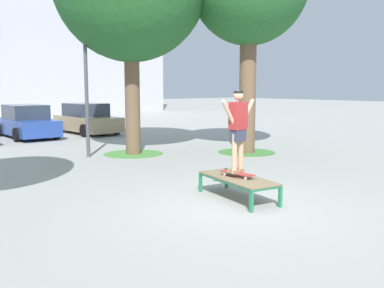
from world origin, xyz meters
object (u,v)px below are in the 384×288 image
(car_tan, at_px, (87,120))
(skater, at_px, (238,126))
(car_blue, at_px, (27,122))
(light_post, at_px, (85,39))
(skateboard, at_px, (237,173))
(skate_box, at_px, (238,179))

(car_tan, bearing_deg, skater, -103.19)
(car_blue, distance_m, light_post, 7.58)
(skateboard, relative_size, light_post, 0.14)
(car_blue, bearing_deg, light_post, -92.46)
(car_blue, bearing_deg, skateboard, -91.21)
(car_tan, xyz_separation_m, light_post, (-3.21, -6.77, 3.13))
(skate_box, xyz_separation_m, car_blue, (0.29, 13.83, 0.28))
(car_blue, height_order, light_post, light_post)
(skateboard, relative_size, skater, 0.48)
(light_post, bearing_deg, car_blue, 87.54)
(skate_box, xyz_separation_m, skater, (0.00, 0.02, 1.12))
(skater, bearing_deg, skate_box, -98.21)
(light_post, bearing_deg, skateboard, -89.97)
(skate_box, height_order, light_post, light_post)
(skate_box, relative_size, skater, 1.18)
(skater, xyz_separation_m, car_blue, (0.29, 13.82, -0.84))
(car_tan, bearing_deg, skateboard, -103.19)
(skate_box, relative_size, skateboard, 2.46)
(skater, distance_m, light_post, 7.29)
(skater, distance_m, car_tan, 14.08)
(skateboard, height_order, car_tan, car_tan)
(skateboard, bearing_deg, light_post, 90.03)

